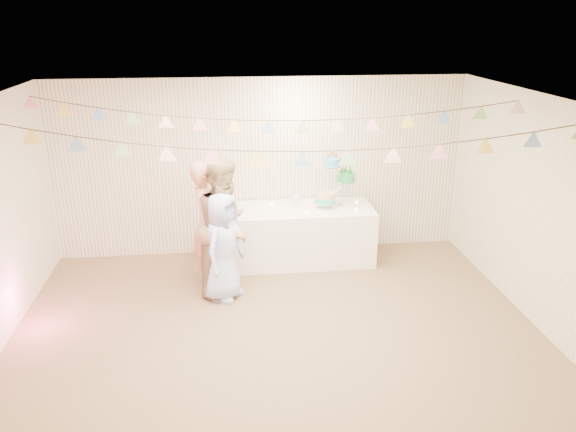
{
  "coord_description": "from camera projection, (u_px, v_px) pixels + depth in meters",
  "views": [
    {
      "loc": [
        -0.53,
        -5.45,
        3.43
      ],
      "look_at": [
        0.2,
        0.8,
        1.15
      ],
      "focal_mm": 35.0,
      "sensor_mm": 36.0,
      "label": 1
    }
  ],
  "objects": [
    {
      "name": "floor",
      "position": [
        279.0,
        337.0,
        6.31
      ],
      "size": [
        6.0,
        6.0,
        0.0
      ],
      "primitive_type": "plane",
      "color": "brown",
      "rests_on": "ground"
    },
    {
      "name": "ceiling",
      "position": [
        277.0,
        104.0,
        5.43
      ],
      "size": [
        6.0,
        6.0,
        0.0
      ],
      "primitive_type": "plane",
      "color": "white",
      "rests_on": "ground"
    },
    {
      "name": "back_wall",
      "position": [
        261.0,
        168.0,
        8.21
      ],
      "size": [
        6.0,
        6.0,
        0.0
      ],
      "primitive_type": "plane",
      "color": "white",
      "rests_on": "ground"
    },
    {
      "name": "front_wall",
      "position": [
        317.0,
        372.0,
        3.54
      ],
      "size": [
        6.0,
        6.0,
        0.0
      ],
      "primitive_type": "plane",
      "color": "white",
      "rests_on": "ground"
    },
    {
      "name": "right_wall",
      "position": [
        548.0,
        218.0,
        6.2
      ],
      "size": [
        5.0,
        5.0,
        0.0
      ],
      "primitive_type": "plane",
      "color": "white",
      "rests_on": "ground"
    },
    {
      "name": "table",
      "position": [
        297.0,
        235.0,
        8.13
      ],
      "size": [
        2.16,
        0.86,
        0.81
      ],
      "primitive_type": "cube",
      "color": "white",
      "rests_on": "floor"
    },
    {
      "name": "cake_stand",
      "position": [
        335.0,
        185.0,
        8.0
      ],
      "size": [
        0.66,
        0.39,
        0.74
      ],
      "primitive_type": null,
      "color": "silver",
      "rests_on": "table"
    },
    {
      "name": "cake_bottom",
      "position": [
        325.0,
        206.0,
        8.02
      ],
      "size": [
        0.31,
        0.31,
        0.15
      ],
      "primitive_type": null,
      "color": "#2AC7B9",
      "rests_on": "cake_stand"
    },
    {
      "name": "cake_middle",
      "position": [
        346.0,
        184.0,
        8.1
      ],
      "size": [
        0.27,
        0.27,
        0.22
      ],
      "primitive_type": null,
      "color": "#209447",
      "rests_on": "cake_stand"
    },
    {
      "name": "cake_top_tier",
      "position": [
        332.0,
        168.0,
        7.87
      ],
      "size": [
        0.25,
        0.25,
        0.19
      ],
      "primitive_type": null,
      "color": "#41A7CE",
      "rests_on": "cake_stand"
    },
    {
      "name": "platter",
      "position": [
        257.0,
        214.0,
        7.9
      ],
      "size": [
        0.37,
        0.37,
        0.02
      ],
      "primitive_type": "cylinder",
      "color": "white",
      "rests_on": "table"
    },
    {
      "name": "posy",
      "position": [
        296.0,
        206.0,
        8.03
      ],
      "size": [
        0.14,
        0.14,
        0.16
      ],
      "primitive_type": null,
      "color": "white",
      "rests_on": "table"
    },
    {
      "name": "person_adult_a",
      "position": [
        208.0,
        225.0,
        7.26
      ],
      "size": [
        0.41,
        0.62,
        1.7
      ],
      "primitive_type": "imported",
      "rotation": [
        0.0,
        0.0,
        1.58
      ],
      "color": "tan",
      "rests_on": "floor"
    },
    {
      "name": "person_adult_b",
      "position": [
        225.0,
        226.0,
        7.1
      ],
      "size": [
        1.0,
        1.08,
        1.79
      ],
      "primitive_type": "imported",
      "rotation": [
        0.0,
        0.0,
        1.1
      ],
      "color": "tan",
      "rests_on": "floor"
    },
    {
      "name": "person_child",
      "position": [
        223.0,
        247.0,
        6.97
      ],
      "size": [
        0.73,
        0.81,
        1.39
      ],
      "primitive_type": "imported",
      "rotation": [
        0.0,
        0.0,
        1.02
      ],
      "color": "#B4C7FF",
      "rests_on": "floor"
    },
    {
      "name": "bunting_back",
      "position": [
        268.0,
        111.0,
        6.54
      ],
      "size": [
        5.6,
        1.1,
        0.4
      ],
      "primitive_type": null,
      "color": "pink",
      "rests_on": "ceiling"
    },
    {
      "name": "bunting_front",
      "position": [
        279.0,
        137.0,
        5.34
      ],
      "size": [
        5.6,
        0.9,
        0.36
      ],
      "primitive_type": null,
      "color": "#72A5E5",
      "rests_on": "ceiling"
    },
    {
      "name": "tealight_0",
      "position": [
        241.0,
        213.0,
        7.76
      ],
      "size": [
        0.04,
        0.04,
        0.03
      ],
      "primitive_type": "cylinder",
      "color": "#FFD88C",
      "rests_on": "table"
    },
    {
      "name": "tealight_1",
      "position": [
        272.0,
        204.0,
        8.12
      ],
      "size": [
        0.04,
        0.04,
        0.03
      ],
      "primitive_type": "cylinder",
      "color": "#FFD88C",
      "rests_on": "table"
    },
    {
      "name": "tealight_2",
      "position": [
        306.0,
        212.0,
        7.79
      ],
      "size": [
        0.04,
        0.04,
        0.03
      ],
      "primitive_type": "cylinder",
      "color": "#FFD88C",
      "rests_on": "table"
    },
    {
      "name": "tealight_3",
      "position": [
        319.0,
        201.0,
        8.23
      ],
      "size": [
        0.04,
        0.04,
        0.03
      ],
      "primitive_type": "cylinder",
      "color": "#FFD88C",
      "rests_on": "table"
    },
    {
      "name": "tealight_4",
      "position": [
        356.0,
        209.0,
        7.91
      ],
      "size": [
        0.04,
        0.04,
        0.03
      ],
      "primitive_type": "cylinder",
      "color": "#FFD88C",
      "rests_on": "table"
    },
    {
      "name": "tealight_5",
      "position": [
        357.0,
        202.0,
        8.23
      ],
      "size": [
        0.04,
        0.04,
        0.03
      ],
      "primitive_type": "cylinder",
      "color": "#FFD88C",
      "rests_on": "table"
    }
  ]
}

